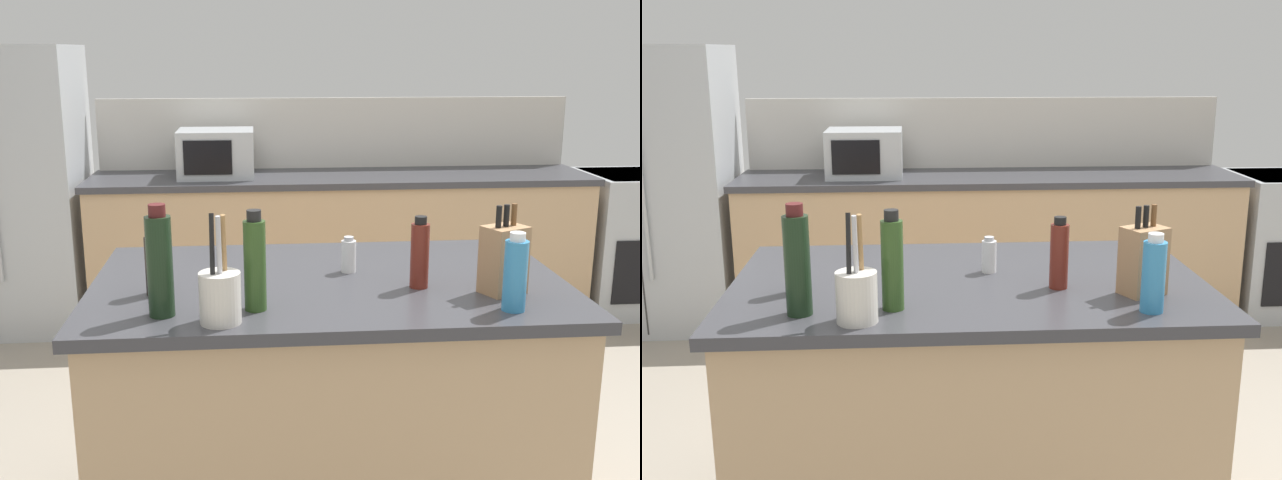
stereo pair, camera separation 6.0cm
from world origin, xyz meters
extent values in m
cube|color=tan|center=(0.30, 2.20, 0.45)|extent=(3.10, 0.62, 0.90)
cube|color=#38383D|center=(0.30, 2.20, 0.92)|extent=(3.14, 0.66, 0.04)
cube|color=beige|center=(0.30, 2.52, 1.17)|extent=(3.10, 0.03, 0.46)
cube|color=tan|center=(0.00, 0.00, 0.45)|extent=(1.54, 0.93, 0.90)
cube|color=#38383D|center=(0.00, 0.00, 0.92)|extent=(1.60, 0.99, 0.04)
cube|color=#ADB2B7|center=(-1.79, 2.25, 0.87)|extent=(0.95, 0.72, 1.73)
cylinder|color=#ADB2B7|center=(-1.73, 1.87, 0.87)|extent=(0.02, 0.02, 0.95)
cube|color=#ADB2B7|center=(-0.48, 2.20, 1.09)|extent=(0.46, 0.38, 0.29)
cube|color=black|center=(-0.52, 2.01, 1.09)|extent=(0.29, 0.01, 0.20)
cube|color=#A87C54|center=(0.54, -0.19, 1.05)|extent=(0.16, 0.15, 0.22)
cylinder|color=black|center=(0.51, -0.21, 1.20)|extent=(0.02, 0.02, 0.07)
cylinder|color=black|center=(0.54, -0.19, 1.20)|extent=(0.02, 0.02, 0.07)
cylinder|color=brown|center=(0.57, -0.18, 1.20)|extent=(0.02, 0.02, 0.07)
cylinder|color=beige|center=(-0.35, -0.39, 1.02)|extent=(0.12, 0.12, 0.15)
cylinder|color=olive|center=(-0.34, -0.38, 1.17)|extent=(0.01, 0.05, 0.18)
cylinder|color=black|center=(-0.37, -0.39, 1.17)|extent=(0.01, 0.05, 0.18)
cylinder|color=#B2B2B7|center=(-0.35, -0.41, 1.17)|extent=(0.01, 0.03, 0.18)
cylinder|color=#3384BC|center=(0.52, -0.36, 1.05)|extent=(0.07, 0.07, 0.22)
cylinder|color=white|center=(0.52, -0.36, 1.17)|extent=(0.05, 0.05, 0.03)
cylinder|color=#2D4C1E|center=(-0.25, -0.29, 1.08)|extent=(0.07, 0.07, 0.27)
cylinder|color=black|center=(-0.25, -0.29, 1.23)|extent=(0.04, 0.04, 0.03)
cylinder|color=maroon|center=(0.29, -0.11, 1.05)|extent=(0.06, 0.06, 0.21)
cylinder|color=black|center=(0.29, -0.11, 1.17)|extent=(0.04, 0.04, 0.03)
cylinder|color=black|center=(-0.53, -0.32, 1.09)|extent=(0.08, 0.08, 0.30)
cylinder|color=#4C1919|center=(-0.53, -0.32, 1.26)|extent=(0.05, 0.05, 0.04)
cylinder|color=black|center=(-0.57, -0.11, 1.03)|extent=(0.06, 0.06, 0.19)
cylinder|color=#B22319|center=(-0.57, -0.11, 1.14)|extent=(0.04, 0.04, 0.02)
cylinder|color=silver|center=(0.08, 0.08, 1.00)|extent=(0.05, 0.05, 0.11)
cylinder|color=#B2B2B7|center=(0.08, 0.08, 1.06)|extent=(0.03, 0.03, 0.02)
camera|label=1|loc=(-0.25, -2.44, 1.70)|focal=42.00mm
camera|label=2|loc=(-0.19, -2.44, 1.70)|focal=42.00mm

